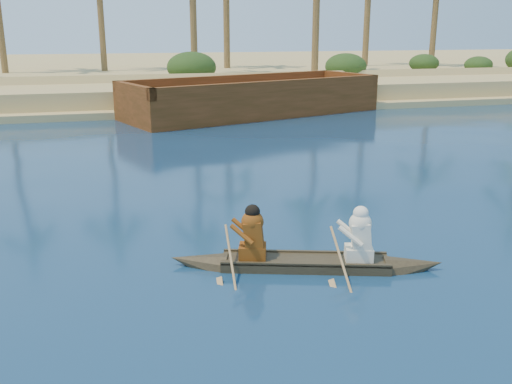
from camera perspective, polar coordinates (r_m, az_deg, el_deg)
name	(u,v)px	position (r m, az deg, el deg)	size (l,w,h in m)	color
sandy_embankment	(186,72)	(55.17, -7.03, 11.82)	(150.00, 51.00, 1.50)	tan
shrub_cluster	(218,78)	(40.00, -3.78, 11.33)	(100.00, 6.00, 2.40)	#213513
canoe	(305,254)	(10.99, 4.96, -6.22)	(5.18, 2.26, 1.44)	#3C3321
barge_mid	(253,99)	(30.82, -0.28, 9.24)	(14.52, 8.70, 2.30)	brown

